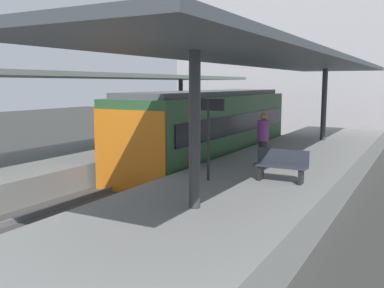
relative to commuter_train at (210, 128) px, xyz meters
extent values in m
plane|color=#383835|center=(0.00, -3.55, -1.73)|extent=(80.00, 80.00, 0.00)
cube|color=gray|center=(-3.80, -3.55, -1.23)|extent=(4.40, 28.00, 1.00)
cube|color=gray|center=(3.80, -3.55, -1.23)|extent=(4.40, 28.00, 1.00)
cube|color=#423F3D|center=(0.00, -3.55, -1.63)|extent=(3.20, 28.00, 0.20)
cube|color=slate|center=(-0.72, -3.55, -1.46)|extent=(0.08, 28.00, 0.14)
cube|color=slate|center=(0.72, -3.55, -1.46)|extent=(0.08, 28.00, 0.14)
cube|color=#2D5633|center=(0.00, 0.03, -0.08)|extent=(2.70, 11.28, 2.90)
cube|color=orange|center=(0.00, -5.64, -0.23)|extent=(2.65, 0.08, 2.60)
cube|color=black|center=(-1.37, 0.03, 0.27)|extent=(0.04, 10.38, 0.76)
cube|color=black|center=(1.37, 0.03, 0.27)|extent=(0.04, 10.38, 0.76)
cube|color=#515156|center=(0.00, 0.03, 1.47)|extent=(2.16, 10.72, 0.20)
cylinder|color=#333335|center=(-3.80, 4.15, 0.68)|extent=(0.24, 0.24, 2.82)
cube|color=slate|center=(-3.80, -2.15, 2.18)|extent=(4.18, 21.00, 0.16)
cylinder|color=#333335|center=(3.80, -8.45, 0.91)|extent=(0.24, 0.24, 3.27)
cylinder|color=#333335|center=(3.80, 4.15, 0.91)|extent=(0.24, 0.24, 3.27)
cube|color=#3D4247|center=(3.80, -2.15, 2.62)|extent=(4.18, 21.00, 0.16)
cube|color=black|center=(4.12, -5.24, -0.53)|extent=(0.08, 0.32, 0.40)
cube|color=black|center=(5.22, -5.24, -0.53)|extent=(0.08, 0.32, 0.40)
cube|color=#2D333D|center=(4.67, -5.24, -0.30)|extent=(1.40, 0.40, 0.06)
cube|color=#2D333D|center=(4.67, -5.06, -0.07)|extent=(1.40, 0.06, 0.40)
cylinder|color=#262628|center=(2.89, -5.97, 0.37)|extent=(0.08, 0.08, 2.20)
cube|color=black|center=(2.89, -5.97, 1.32)|extent=(0.90, 0.06, 0.32)
cylinder|color=#232328|center=(3.54, -3.43, -0.31)|extent=(0.28, 0.28, 0.83)
cylinder|color=#7A337A|center=(3.54, -3.43, 0.42)|extent=(0.36, 0.36, 0.64)
sphere|color=#936B4C|center=(3.54, -3.43, 0.85)|extent=(0.22, 0.22, 0.22)
cube|color=#B7B2B7|center=(-0.51, 16.45, 3.77)|extent=(18.00, 6.00, 11.00)
camera|label=1|loc=(7.99, -16.29, 1.87)|focal=40.57mm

